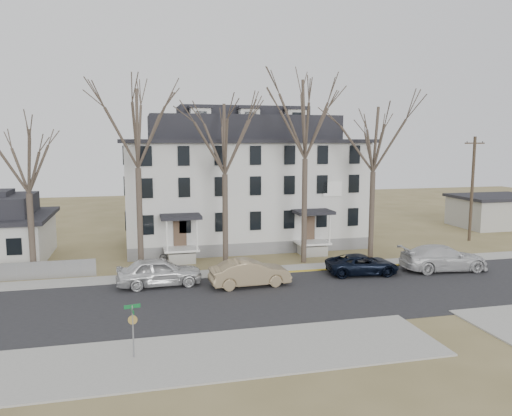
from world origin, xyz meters
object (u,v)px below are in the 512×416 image
object	(u,v)px
tree_mid_left	(225,134)
utility_pole_far	(472,188)
tree_center	(306,114)
bicycle_left	(171,257)
tree_mid_right	(374,134)
car_silver	(159,272)
street_sign	(133,322)
tree_far_left	(137,123)
car_tan	(250,273)
tree_bungalow	(27,157)
boarding_house	(242,183)
car_navy	(362,265)
car_white	(443,258)

from	to	relation	value
tree_mid_left	utility_pole_far	bearing A→B (deg)	10.13
tree_center	tree_mid_left	bearing A→B (deg)	180.00
tree_center	bicycle_left	world-z (taller)	tree_center
utility_pole_far	tree_mid_right	bearing A→B (deg)	-160.71
tree_mid_right	car_silver	xyz separation A→B (m)	(-16.42, -3.81, -8.70)
tree_center	street_sign	size ratio (longest dim) A/B	6.18
street_sign	tree_far_left	bearing A→B (deg)	78.56
tree_center	car_tan	xyz separation A→B (m)	(-5.37, -5.16, -10.25)
tree_center	tree_mid_right	distance (m)	5.70
car_silver	street_sign	distance (m)	10.62
tree_bungalow	tree_far_left	bearing A→B (deg)	0.00
tree_center	car_tan	size ratio (longest dim) A/B	2.90
tree_center	street_sign	world-z (taller)	tree_center
boarding_house	tree_center	world-z (taller)	tree_center
tree_mid_left	street_sign	world-z (taller)	tree_mid_left
tree_far_left	tree_mid_right	bearing A→B (deg)	0.00
boarding_house	tree_mid_right	size ratio (longest dim) A/B	1.63
tree_bungalow	boarding_house	bearing A→B (deg)	27.01
boarding_house	tree_bungalow	bearing A→B (deg)	-152.99
tree_bungalow	utility_pole_far	world-z (taller)	tree_bungalow
car_silver	utility_pole_far	bearing A→B (deg)	-76.71
boarding_house	tree_mid_left	xyz separation A→B (m)	(-3.00, -8.15, 4.22)
tree_center	tree_mid_right	world-z (taller)	tree_center
tree_far_left	bicycle_left	bearing A→B (deg)	43.08
car_silver	car_navy	size ratio (longest dim) A/B	1.08
car_navy	bicycle_left	size ratio (longest dim) A/B	2.61
tree_center	car_tan	bearing A→B (deg)	-136.15
tree_far_left	tree_bungalow	xyz separation A→B (m)	(-7.00, 0.00, -2.22)
tree_bungalow	car_navy	world-z (taller)	tree_bungalow
tree_center	car_silver	distance (m)	15.41
tree_center	tree_bungalow	xyz separation A→B (m)	(-19.00, 0.00, -2.97)
tree_center	car_white	world-z (taller)	tree_center
tree_mid_right	car_white	xyz separation A→B (m)	(3.29, -4.67, -8.72)
tree_center	tree_bungalow	world-z (taller)	tree_center
tree_far_left	tree_center	xyz separation A→B (m)	(12.00, 0.00, 0.74)
car_navy	street_sign	world-z (taller)	street_sign
car_white	street_sign	xyz separation A→B (m)	(-21.28, -9.62, 0.71)
utility_pole_far	bicycle_left	size ratio (longest dim) A/B	5.02
utility_pole_far	tree_mid_left	bearing A→B (deg)	-169.87
car_silver	car_tan	xyz separation A→B (m)	(5.55, -1.35, -0.07)
tree_far_left	tree_mid_right	size ratio (longest dim) A/B	1.08
boarding_house	tree_far_left	size ratio (longest dim) A/B	1.52
boarding_house	car_navy	bearing A→B (deg)	-65.19
utility_pole_far	car_white	size ratio (longest dim) A/B	1.55
bicycle_left	tree_bungalow	bearing A→B (deg)	128.18
boarding_house	car_white	size ratio (longest dim) A/B	3.40
car_tan	street_sign	distance (m)	11.60
tree_mid_right	bicycle_left	world-z (taller)	tree_mid_right
utility_pole_far	street_sign	world-z (taller)	utility_pole_far
tree_mid_right	car_navy	world-z (taller)	tree_mid_right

